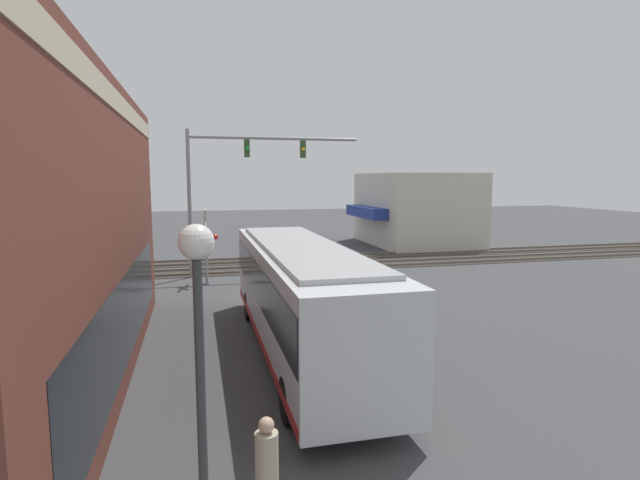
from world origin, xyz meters
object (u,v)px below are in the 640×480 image
Objects in this scene: city_bus at (301,293)px; pedestrian_by_lamp at (267,475)px; parked_car_red at (281,245)px; streetlamp at (200,372)px; crossing_signal at (206,237)px.

pedestrian_by_lamp is (-7.47, 2.06, -0.88)m from city_bus.
city_bus reaches higher than parked_car_red.
pedestrian_by_lamp is at bearing 169.98° from parked_car_red.
city_bus is 2.61× the size of streetlamp.
streetlamp reaches higher than pedestrian_by_lamp.
crossing_signal reaches higher than city_bus.
city_bus is at bearing 172.15° from parked_car_red.
streetlamp is 2.11m from pedestrian_by_lamp.
parked_car_red is (18.87, -2.60, -1.14)m from city_bus.
pedestrian_by_lamp is at bearing 164.61° from city_bus.
parked_car_red is at bearing -10.02° from pedestrian_by_lamp.
crossing_signal is at bearing 147.77° from parked_car_red.
pedestrian_by_lamp reaches higher than parked_car_red.
city_bus is 2.67× the size of parked_car_red.
crossing_signal reaches higher than parked_car_red.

